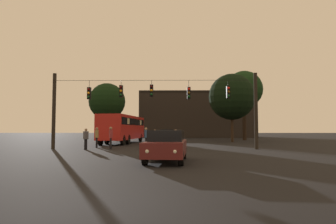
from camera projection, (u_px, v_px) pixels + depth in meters
ground_plane at (159, 144)px, 30.14m from camera, size 168.00×168.00×0.00m
overhead_signal_span at (155, 104)px, 22.49m from camera, size 16.27×0.44×6.01m
city_bus at (123, 126)px, 31.60m from camera, size 3.57×11.19×3.00m
car_near_right at (166, 145)px, 13.83m from camera, size 2.16×4.45×1.52m
car_far_left at (166, 135)px, 39.24m from camera, size 2.28×4.48×1.52m
pedestrian_crossing_left at (86, 138)px, 21.72m from camera, size 0.34×0.42×1.62m
pedestrian_crossing_center at (111, 136)px, 22.29m from camera, size 0.35×0.42×1.75m
pedestrian_crossing_right at (97, 136)px, 23.99m from camera, size 0.26×0.38×1.71m
pedestrian_near_bus at (176, 139)px, 20.88m from camera, size 0.31×0.40×1.54m
pedestrian_trailing at (146, 136)px, 23.91m from camera, size 0.27×0.38×1.71m
pedestrian_far_side at (155, 138)px, 22.15m from camera, size 0.32×0.41×1.53m
corner_building at (195, 116)px, 56.30m from camera, size 21.12×11.84×8.46m
tree_left_silhouette at (232, 97)px, 34.67m from camera, size 5.63×5.63×8.30m
tree_behind_building at (107, 101)px, 43.33m from camera, size 5.51×5.51×8.54m
tree_right_far at (244, 90)px, 40.46m from camera, size 5.26×5.26×9.83m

